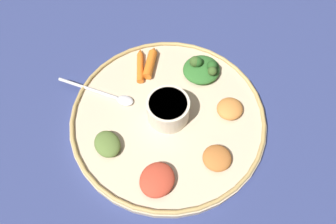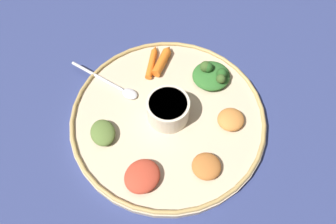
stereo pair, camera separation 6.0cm
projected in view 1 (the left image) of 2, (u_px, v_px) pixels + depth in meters
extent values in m
plane|color=navy|center=(168.00, 120.00, 0.63)|extent=(2.40, 2.40, 0.00)
cylinder|color=#C6B293|center=(168.00, 118.00, 0.63)|extent=(0.39, 0.39, 0.02)
torus|color=tan|center=(168.00, 115.00, 0.62)|extent=(0.39, 0.39, 0.01)
cylinder|color=beige|center=(168.00, 110.00, 0.60)|extent=(0.08, 0.08, 0.05)
cylinder|color=brown|center=(168.00, 104.00, 0.58)|extent=(0.07, 0.07, 0.01)
ellipsoid|color=silver|center=(125.00, 101.00, 0.63)|extent=(0.04, 0.04, 0.01)
cylinder|color=silver|center=(88.00, 88.00, 0.65)|extent=(0.13, 0.07, 0.01)
ellipsoid|color=#2D6628|center=(201.00, 70.00, 0.66)|extent=(0.11, 0.10, 0.02)
sphere|color=#23511E|center=(212.00, 66.00, 0.64)|extent=(0.02, 0.02, 0.02)
sphere|color=#23511E|center=(197.00, 62.00, 0.65)|extent=(0.02, 0.02, 0.02)
sphere|color=#385623|center=(212.00, 71.00, 0.64)|extent=(0.02, 0.02, 0.02)
sphere|color=#385623|center=(195.00, 62.00, 0.65)|extent=(0.02, 0.02, 0.02)
cylinder|color=orange|center=(150.00, 64.00, 0.67)|extent=(0.04, 0.07, 0.02)
cone|color=orange|center=(154.00, 50.00, 0.69)|extent=(0.02, 0.02, 0.02)
cylinder|color=orange|center=(140.00, 68.00, 0.67)|extent=(0.02, 0.08, 0.01)
cone|color=orange|center=(140.00, 52.00, 0.69)|extent=(0.01, 0.02, 0.01)
ellipsoid|color=#567033|center=(107.00, 144.00, 0.57)|extent=(0.07, 0.07, 0.02)
ellipsoid|color=#B73D28|center=(157.00, 180.00, 0.54)|extent=(0.09, 0.09, 0.02)
ellipsoid|color=#B2662D|center=(217.00, 158.00, 0.56)|extent=(0.06, 0.06, 0.02)
ellipsoid|color=#C67A38|center=(230.00, 108.00, 0.61)|extent=(0.07, 0.07, 0.02)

